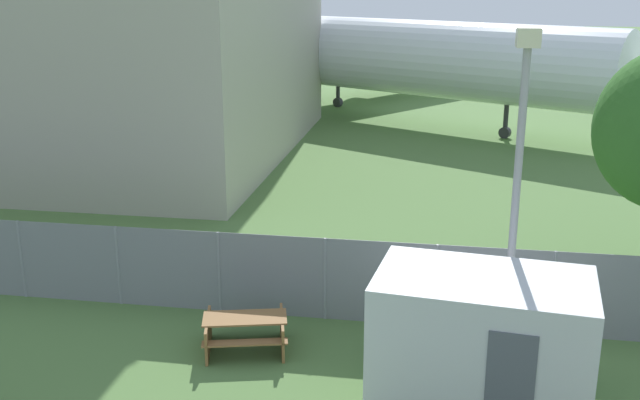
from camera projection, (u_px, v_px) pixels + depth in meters
The scene contains 5 objects.
perimeter_fence at pixel (325, 279), 17.36m from camera, with size 56.07×0.07×2.01m.
airplane at pixel (330, 52), 42.48m from camera, with size 37.65×30.80×11.36m.
portable_cabin at pixel (481, 337), 14.16m from camera, with size 4.26×2.88×2.41m.
picnic_bench_near_cabin at pixel (245, 329), 16.07m from camera, with size 2.08×1.79×0.76m.
light_mast at pixel (519, 162), 14.74m from camera, with size 0.44×0.44×6.83m.
Camera 1 is at (2.55, -6.13, 7.77)m, focal length 42.00 mm.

